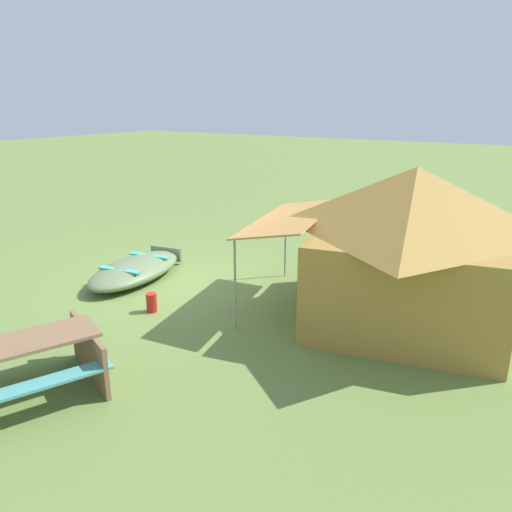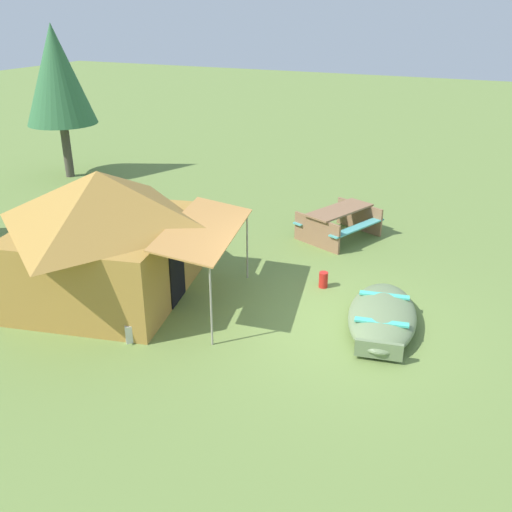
{
  "view_description": "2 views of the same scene",
  "coord_description": "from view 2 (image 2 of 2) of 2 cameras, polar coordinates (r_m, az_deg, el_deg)",
  "views": [
    {
      "loc": [
        7.08,
        6.46,
        3.55
      ],
      "look_at": [
        -0.39,
        1.61,
        0.75
      ],
      "focal_mm": 34.61,
      "sensor_mm": 36.0,
      "label": 1
    },
    {
      "loc": [
        -8.9,
        -2.63,
        5.42
      ],
      "look_at": [
        0.05,
        1.49,
        1.05
      ],
      "focal_mm": 40.07,
      "sensor_mm": 36.0,
      "label": 2
    }
  ],
  "objects": [
    {
      "name": "picnic_table",
      "position": [
        14.43,
        8.28,
        3.59
      ],
      "size": [
        2.25,
        2.01,
        0.76
      ],
      "color": "#8A6445",
      "rests_on": "ground_plane"
    },
    {
      "name": "pine_tree_back_right",
      "position": [
        20.16,
        -19.26,
        16.67
      ],
      "size": [
        2.25,
        2.25,
        4.9
      ],
      "color": "#464137",
      "rests_on": "ground_plane"
    },
    {
      "name": "cooler_box",
      "position": [
        10.4,
        -12.08,
        -7.03
      ],
      "size": [
        0.58,
        0.58,
        0.34
      ],
      "primitive_type": "cube",
      "rotation": [
        0.0,
        0.0,
        0.77
      ],
      "color": "beige",
      "rests_on": "ground_plane"
    },
    {
      "name": "fuel_can",
      "position": [
        11.95,
        6.74,
        -2.37
      ],
      "size": [
        0.22,
        0.22,
        0.34
      ],
      "primitive_type": "cylinder",
      "rotation": [
        0.0,
        0.0,
        6.07
      ],
      "color": "red",
      "rests_on": "ground_plane"
    },
    {
      "name": "canvas_cabin_tent",
      "position": [
        11.46,
        -14.93,
        2.2
      ],
      "size": [
        4.07,
        4.79,
        2.58
      ],
      "color": "#A87C36",
      "rests_on": "ground_plane"
    },
    {
      "name": "beached_rowboat",
      "position": [
        10.71,
        12.49,
        -5.85
      ],
      "size": [
        2.76,
        1.67,
        0.4
      ],
      "color": "#677B52",
      "rests_on": "ground_plane"
    },
    {
      "name": "ground_plane",
      "position": [
        10.75,
        7.17,
        -6.6
      ],
      "size": [
        80.0,
        80.0,
        0.0
      ],
      "primitive_type": "plane",
      "color": "olive"
    }
  ]
}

